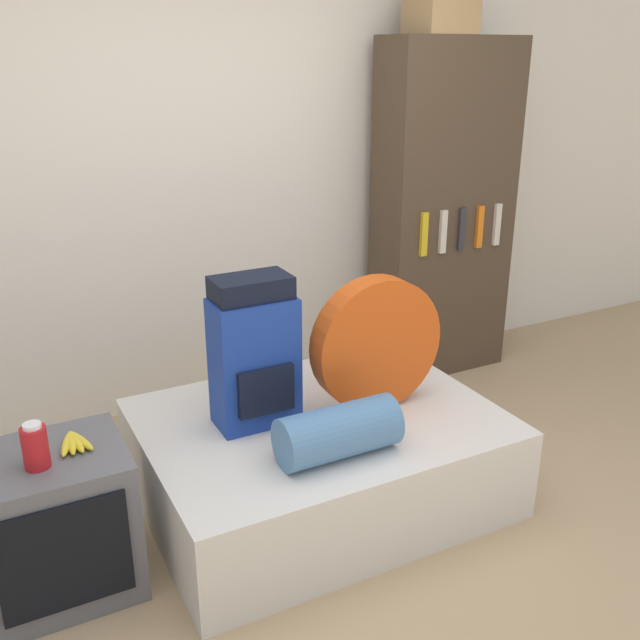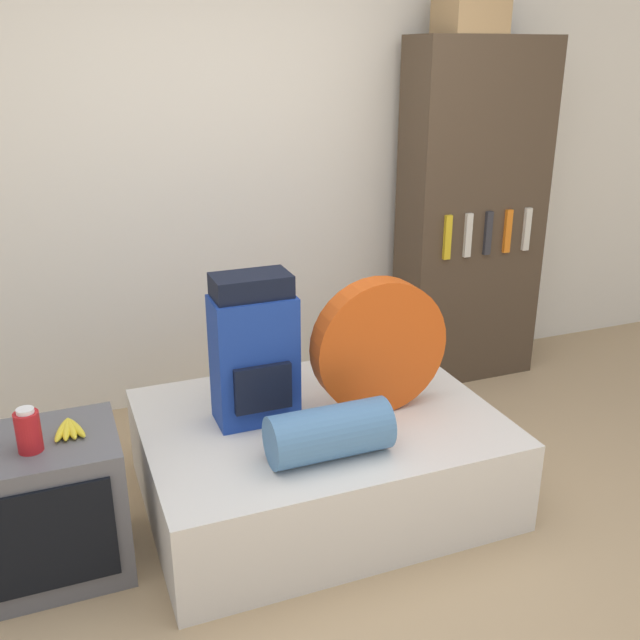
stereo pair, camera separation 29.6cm
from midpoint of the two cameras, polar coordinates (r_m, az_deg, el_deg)
ground_plane at (r=2.87m, az=9.56°, el=-21.50°), size 16.00×16.00×0.00m
wall_back at (r=3.98m, az=-4.12°, el=11.80°), size 8.00×0.05×2.60m
bed at (r=3.25m, az=2.61°, el=-10.94°), size 1.52×1.15×0.41m
backpack at (r=3.00m, az=-2.48°, el=-2.59°), size 0.35×0.24×0.65m
tent_bag at (r=3.11m, az=7.46°, el=-2.12°), size 0.60×0.12×0.60m
sleeping_roll at (r=2.81m, az=3.81°, el=-9.04°), size 0.49×0.21×0.21m
television at (r=2.94m, az=-18.07°, el=-14.10°), size 0.55×0.47×0.57m
canister at (r=2.70m, az=-19.43°, el=-8.44°), size 0.09×0.09×0.17m
banana_bunch at (r=2.81m, az=-16.62°, el=-8.42°), size 0.13×0.18×0.03m
bookshelf at (r=4.37m, az=13.94°, el=8.03°), size 0.83×0.37×2.00m
cardboard_box at (r=4.19m, az=14.13°, el=22.85°), size 0.32×0.29×0.23m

